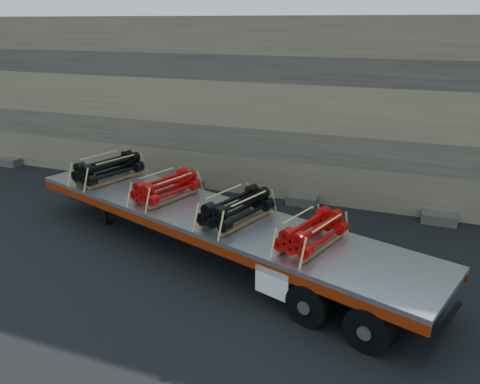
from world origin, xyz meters
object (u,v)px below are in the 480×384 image
object	(u,v)px
trailer	(210,233)
bundle_rear	(312,233)
bundle_front	(109,169)
bundle_midrear	(237,209)
bundle_midfront	(166,187)

from	to	relation	value
trailer	bundle_rear	distance (m)	3.67
trailer	bundle_front	distance (m)	5.04
bundle_midrear	bundle_rear	world-z (taller)	bundle_midrear
bundle_rear	bundle_front	bearing A→B (deg)	180.00
bundle_midfront	bundle_front	bearing A→B (deg)	180.00
trailer	bundle_midrear	bearing A→B (deg)	-0.00
trailer	bundle_rear	xyz separation A→B (m)	(3.34, -1.09, 1.06)
trailer	bundle_midrear	size ratio (longest dim) A/B	6.36
trailer	bundle_midfront	world-z (taller)	bundle_midfront
trailer	bundle_front	bearing A→B (deg)	-180.00
bundle_midfront	bundle_midrear	xyz separation A→B (m)	(2.79, -0.91, 0.02)
bundle_midrear	bundle_midfront	bearing A→B (deg)	180.00
bundle_midfront	trailer	bearing A→B (deg)	0.00
trailer	bundle_midrear	world-z (taller)	bundle_midrear
trailer	bundle_front	size ratio (longest dim) A/B	6.06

